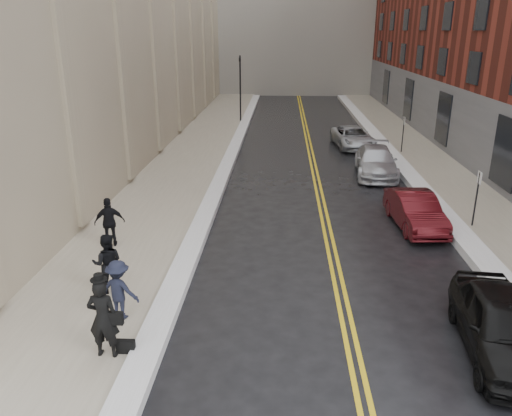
# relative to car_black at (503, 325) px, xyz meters

# --- Properties ---
(ground) EXTENTS (160.00, 160.00, 0.00)m
(ground) POSITION_rel_car_black_xyz_m (-5.82, -0.28, -0.73)
(ground) COLOR black
(ground) RESTS_ON ground
(sidewalk_left) EXTENTS (4.00, 64.00, 0.15)m
(sidewalk_left) POSITION_rel_car_black_xyz_m (-10.32, 15.72, -0.66)
(sidewalk_left) COLOR gray
(sidewalk_left) RESTS_ON ground
(sidewalk_right) EXTENTS (3.00, 64.00, 0.15)m
(sidewalk_right) POSITION_rel_car_black_xyz_m (3.18, 15.72, -0.66)
(sidewalk_right) COLOR gray
(sidewalk_right) RESTS_ON ground
(lane_stripe_a) EXTENTS (0.12, 64.00, 0.01)m
(lane_stripe_a) POSITION_rel_car_black_xyz_m (-3.44, 15.72, -0.73)
(lane_stripe_a) COLOR gold
(lane_stripe_a) RESTS_ON ground
(lane_stripe_b) EXTENTS (0.12, 64.00, 0.01)m
(lane_stripe_b) POSITION_rel_car_black_xyz_m (-3.20, 15.72, -0.73)
(lane_stripe_b) COLOR gold
(lane_stripe_b) RESTS_ON ground
(snow_ridge_left) EXTENTS (0.70, 60.80, 0.26)m
(snow_ridge_left) POSITION_rel_car_black_xyz_m (-8.02, 15.72, -0.60)
(snow_ridge_left) COLOR white
(snow_ridge_left) RESTS_ON ground
(snow_ridge_right) EXTENTS (0.85, 60.80, 0.30)m
(snow_ridge_right) POSITION_rel_car_black_xyz_m (1.33, 15.72, -0.58)
(snow_ridge_right) COLOR white
(snow_ridge_right) RESTS_ON ground
(traffic_signal) EXTENTS (0.18, 0.15, 5.20)m
(traffic_signal) POSITION_rel_car_black_xyz_m (-8.42, 29.72, 2.35)
(traffic_signal) COLOR black
(traffic_signal) RESTS_ON ground
(parking_sign_near) EXTENTS (0.06, 0.35, 2.23)m
(parking_sign_near) POSITION_rel_car_black_xyz_m (2.08, 7.72, 0.62)
(parking_sign_near) COLOR black
(parking_sign_near) RESTS_ON ground
(parking_sign_far) EXTENTS (0.06, 0.35, 2.23)m
(parking_sign_far) POSITION_rel_car_black_xyz_m (2.08, 19.72, 0.62)
(parking_sign_far) COLOR black
(parking_sign_far) RESTS_ON ground
(car_black) EXTENTS (2.16, 4.46, 1.47)m
(car_black) POSITION_rel_car_black_xyz_m (0.00, 0.00, 0.00)
(car_black) COLOR black
(car_black) RESTS_ON ground
(car_maroon) EXTENTS (1.69, 4.08, 1.31)m
(car_maroon) POSITION_rel_car_black_xyz_m (-0.04, 7.83, -0.08)
(car_maroon) COLOR #460C11
(car_maroon) RESTS_ON ground
(car_silver_near) EXTENTS (2.36, 4.99, 1.41)m
(car_silver_near) POSITION_rel_car_black_xyz_m (-0.26, 15.05, -0.03)
(car_silver_near) COLOR #B2B4BA
(car_silver_near) RESTS_ON ground
(car_silver_far) EXTENTS (2.67, 4.85, 1.29)m
(car_silver_far) POSITION_rel_car_black_xyz_m (-0.62, 21.46, -0.09)
(car_silver_far) COLOR #A8ABB1
(car_silver_far) RESTS_ON ground
(pedestrian_main) EXTENTS (0.70, 0.47, 1.88)m
(pedestrian_main) POSITION_rel_car_black_xyz_m (-8.88, -0.75, 0.36)
(pedestrian_main) COLOR black
(pedestrian_main) RESTS_ON sidewalk_left
(pedestrian_a) EXTENTS (0.94, 0.79, 1.70)m
(pedestrian_a) POSITION_rel_car_black_xyz_m (-9.77, 2.11, 0.27)
(pedestrian_a) COLOR black
(pedestrian_a) RESTS_ON sidewalk_left
(pedestrian_b) EXTENTS (1.13, 0.81, 1.57)m
(pedestrian_b) POSITION_rel_car_black_xyz_m (-9.03, 0.78, 0.20)
(pedestrian_b) COLOR black
(pedestrian_b) RESTS_ON sidewalk_left
(pedestrian_c) EXTENTS (1.07, 0.68, 1.69)m
(pedestrian_c) POSITION_rel_car_black_xyz_m (-10.74, 5.18, 0.26)
(pedestrian_c) COLOR black
(pedestrian_c) RESTS_ON sidewalk_left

